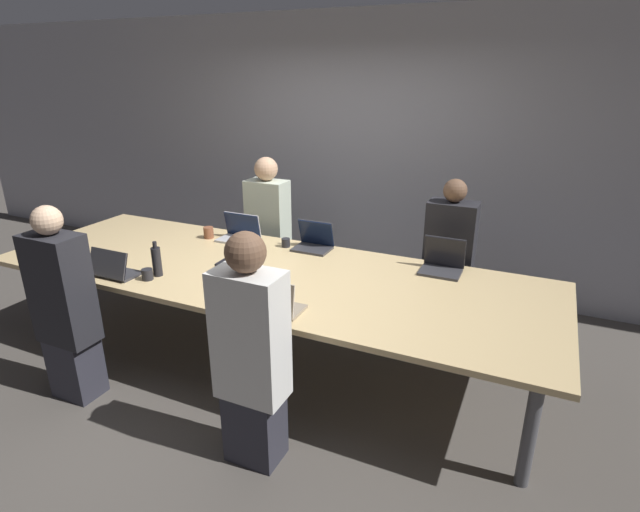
{
  "coord_description": "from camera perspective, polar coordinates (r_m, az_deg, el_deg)",
  "views": [
    {
      "loc": [
        1.89,
        -3.07,
        2.24
      ],
      "look_at": [
        0.43,
        0.1,
        0.93
      ],
      "focal_mm": 28.0,
      "sensor_mm": 36.0,
      "label": 1
    }
  ],
  "objects": [
    {
      "name": "person_near_left",
      "position": [
        3.88,
        -27.15,
        -5.4
      ],
      "size": [
        0.4,
        0.24,
        1.42
      ],
      "rotation": [
        0.0,
        0.0,
        3.14
      ],
      "color": "#2D2D38",
      "rests_on": "ground_plane"
    },
    {
      "name": "ground_plane",
      "position": [
        4.24,
        -5.96,
        -11.36
      ],
      "size": [
        24.0,
        24.0,
        0.0
      ],
      "primitive_type": "plane",
      "color": "#4C4742"
    },
    {
      "name": "cup_far_midleft",
      "position": [
        4.69,
        -12.62,
        2.63
      ],
      "size": [
        0.09,
        0.09,
        0.1
      ],
      "color": "brown",
      "rests_on": "conference_table"
    },
    {
      "name": "stapler",
      "position": [
        3.99,
        -11.08,
        -0.92
      ],
      "size": [
        0.05,
        0.15,
        0.05
      ],
      "rotation": [
        0.0,
        0.0,
        0.04
      ],
      "color": "black",
      "rests_on": "conference_table"
    },
    {
      "name": "cup_far_center",
      "position": [
        4.37,
        -3.93,
        1.54
      ],
      "size": [
        0.07,
        0.07,
        0.08
      ],
      "color": "#232328",
      "rests_on": "conference_table"
    },
    {
      "name": "person_far_right",
      "position": [
        4.36,
        14.42,
        -0.93
      ],
      "size": [
        0.4,
        0.24,
        1.42
      ],
      "color": "#2D2D38",
      "rests_on": "ground_plane"
    },
    {
      "name": "laptop_far_midleft",
      "position": [
        4.58,
        -9.14,
        2.68
      ],
      "size": [
        0.36,
        0.23,
        0.24
      ],
      "color": "#B7B7BC",
      "rests_on": "conference_table"
    },
    {
      "name": "person_far_midleft",
      "position": [
        5.02,
        -5.91,
        2.8
      ],
      "size": [
        0.4,
        0.24,
        1.45
      ],
      "color": "#2D2D38",
      "rests_on": "ground_plane"
    },
    {
      "name": "laptop_far_center",
      "position": [
        4.3,
        -0.68,
        1.75
      ],
      "size": [
        0.32,
        0.25,
        0.25
      ],
      "color": "#333338",
      "rests_on": "conference_table"
    },
    {
      "name": "conference_table",
      "position": [
        3.91,
        -6.36,
        -2.23
      ],
      "size": [
        4.38,
        1.47,
        0.78
      ],
      "color": "#D6B77F",
      "rests_on": "ground_plane"
    },
    {
      "name": "cup_near_midright",
      "position": [
        3.38,
        -8.79,
        -4.61
      ],
      "size": [
        0.09,
        0.09,
        0.08
      ],
      "color": "red",
      "rests_on": "conference_table"
    },
    {
      "name": "curtain_wall",
      "position": [
        5.43,
        4.14,
        11.69
      ],
      "size": [
        12.0,
        0.06,
        2.8
      ],
      "color": "#9999A3",
      "rests_on": "ground_plane"
    },
    {
      "name": "cup_near_left",
      "position": [
        3.89,
        -19.13,
        -2.0
      ],
      "size": [
        0.08,
        0.08,
        0.08
      ],
      "color": "#232328",
      "rests_on": "conference_table"
    },
    {
      "name": "bottle_near_left",
      "position": [
        3.92,
        -18.16,
        -0.55
      ],
      "size": [
        0.07,
        0.07,
        0.27
      ],
      "color": "black",
      "rests_on": "conference_table"
    },
    {
      "name": "person_near_midright",
      "position": [
        2.92,
        -7.86,
        -11.24
      ],
      "size": [
        0.4,
        0.24,
        1.45
      ],
      "rotation": [
        0.0,
        0.0,
        3.14
      ],
      "color": "#2D2D38",
      "rests_on": "ground_plane"
    },
    {
      "name": "laptop_far_right",
      "position": [
        3.94,
        13.82,
        -0.66
      ],
      "size": [
        0.31,
        0.25,
        0.26
      ],
      "color": "#333338",
      "rests_on": "conference_table"
    },
    {
      "name": "laptop_near_left",
      "position": [
        4.03,
        -22.61,
        -1.33
      ],
      "size": [
        0.35,
        0.22,
        0.22
      ],
      "rotation": [
        0.0,
        0.0,
        3.14
      ],
      "color": "#333338",
      "rests_on": "conference_table"
    },
    {
      "name": "laptop_near_midright",
      "position": [
        3.2,
        -5.4,
        -5.34
      ],
      "size": [
        0.35,
        0.23,
        0.24
      ],
      "rotation": [
        0.0,
        0.0,
        3.14
      ],
      "color": "gray",
      "rests_on": "conference_table"
    }
  ]
}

